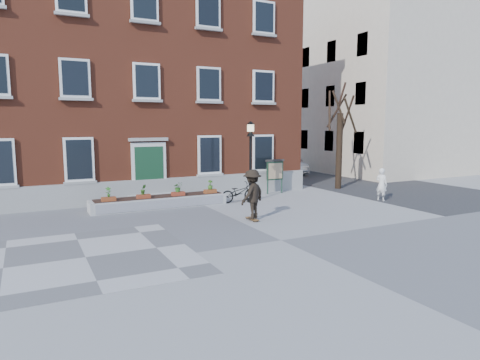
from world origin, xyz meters
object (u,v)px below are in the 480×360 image
lamp_post (251,150)px  notice_board (275,171)px  parked_car (290,165)px  skateboarder (252,194)px  bystander (382,184)px  bicycle (239,192)px

lamp_post → notice_board: bearing=34.6°
parked_car → skateboarder: 16.21m
bystander → skateboarder: bearing=82.0°
bystander → notice_board: bearing=25.4°
parked_car → skateboarder: size_ratio=1.99×
parked_car → lamp_post: size_ratio=1.03×
bystander → skateboarder: 7.84m
lamp_post → notice_board: (2.40, 1.66, -1.28)m
skateboarder → parked_car: bearing=51.3°
bicycle → notice_board: (2.94, 1.46, 0.77)m
parked_car → skateboarder: bearing=-117.0°
lamp_post → skateboarder: lamp_post is taller
bicycle → parked_car: parked_car is taller
parked_car → lamp_post: lamp_post is taller
lamp_post → notice_board: 3.19m
bicycle → lamp_post: lamp_post is taller
bystander → skateboarder: skateboarder is taller
notice_board → skateboarder: 6.67m
skateboarder → notice_board: bearing=50.9°
bystander → notice_board: size_ratio=0.87×
parked_car → lamp_post: 12.51m
notice_board → skateboarder: bearing=-129.1°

